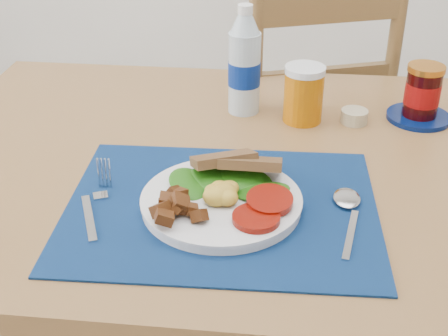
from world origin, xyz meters
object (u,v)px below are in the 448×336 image
object	(u,v)px
water_bottle	(244,66)
juice_glass	(303,96)
breakfast_plate	(218,198)
jam_on_saucer	(422,96)
chair_far	(305,111)

from	to	relation	value
water_bottle	juice_glass	size ratio (longest dim) A/B	2.07
juice_glass	breakfast_plate	bearing A→B (deg)	-111.04
jam_on_saucer	breakfast_plate	bearing A→B (deg)	-134.55
breakfast_plate	juice_glass	xyz separation A→B (m)	(0.14, 0.35, 0.03)
chair_far	jam_on_saucer	world-z (taller)	chair_far
chair_far	juice_glass	xyz separation A→B (m)	(-0.02, -0.41, 0.23)
juice_glass	jam_on_saucer	world-z (taller)	jam_on_saucer
breakfast_plate	water_bottle	bearing A→B (deg)	74.50
breakfast_plate	juice_glass	bearing A→B (deg)	54.96
chair_far	jam_on_saucer	bearing A→B (deg)	100.92
juice_glass	jam_on_saucer	bearing A→B (deg)	7.60
water_bottle	jam_on_saucer	distance (m)	0.37
breakfast_plate	jam_on_saucer	distance (m)	0.54
water_bottle	jam_on_saucer	xyz separation A→B (m)	(0.37, -0.00, -0.05)
breakfast_plate	chair_far	bearing A→B (deg)	64.51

